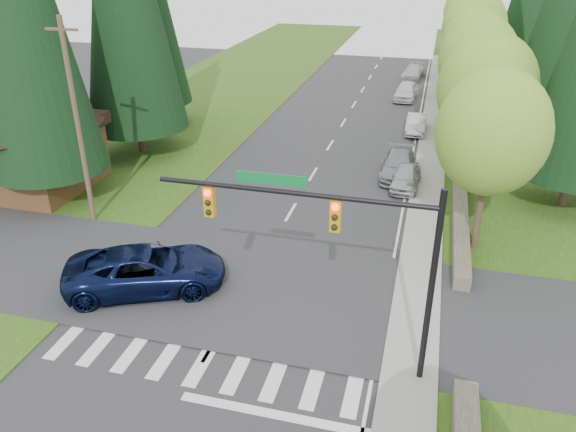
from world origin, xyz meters
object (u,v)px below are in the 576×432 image
at_px(suv_navy, 146,269).
at_px(parked_car_d, 406,91).
at_px(parked_car_c, 416,124).
at_px(parked_car_b, 398,165).
at_px(parked_car_a, 406,177).
at_px(parked_car_e, 413,72).

height_order(suv_navy, parked_car_d, suv_navy).
distance_m(parked_car_c, parked_car_d, 9.54).
bearing_deg(parked_car_b, parked_car_a, -71.05).
xyz_separation_m(suv_navy, parked_car_a, (9.52, 13.24, -0.24)).
bearing_deg(parked_car_d, parked_car_e, 92.78).
xyz_separation_m(parked_car_b, parked_car_e, (-0.73, 27.08, -0.04)).
relative_size(parked_car_a, parked_car_e, 0.85).
xyz_separation_m(parked_car_c, parked_car_d, (-1.40, 9.43, 0.11)).
distance_m(parked_car_b, parked_car_c, 8.93).
height_order(parked_car_a, parked_car_b, parked_car_b).
height_order(parked_car_c, parked_car_d, parked_car_d).
height_order(parked_car_a, parked_car_d, parked_car_d).
height_order(parked_car_c, parked_car_e, parked_car_e).
bearing_deg(parked_car_b, parked_car_e, 91.76).
bearing_deg(parked_car_c, parked_car_b, -92.94).
xyz_separation_m(parked_car_a, parked_car_e, (-1.29, 28.74, 0.00)).
bearing_deg(parked_car_d, parked_car_b, -83.92).
distance_m(parked_car_d, parked_car_e, 8.73).
height_order(suv_navy, parked_car_b, suv_navy).
distance_m(parked_car_b, parked_car_e, 27.08).
bearing_deg(parked_car_e, parked_car_b, -81.60).
xyz_separation_m(parked_car_a, parked_car_b, (-0.56, 1.67, 0.04)).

